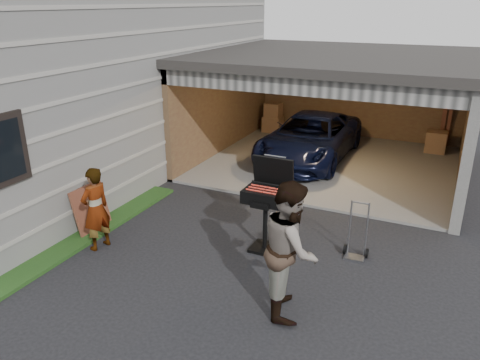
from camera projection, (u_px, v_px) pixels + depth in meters
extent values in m
plane|color=black|center=(177.00, 278.00, 7.38)|extent=(80.00, 80.00, 0.00)
cube|color=#474744|center=(59.00, 56.00, 12.16)|extent=(7.00, 11.00, 5.50)
cube|color=#193814|center=(23.00, 275.00, 7.42)|extent=(0.50, 8.00, 0.06)
cube|color=#605E59|center=(331.00, 163.00, 12.56)|extent=(6.50, 6.00, 0.06)
cube|color=#4E3124|center=(358.00, 95.00, 14.56)|extent=(6.50, 0.15, 2.70)
cube|color=#4E3124|center=(469.00, 128.00, 10.83)|extent=(0.15, 6.00, 2.70)
cube|color=#4E3124|center=(225.00, 104.00, 13.35)|extent=(0.15, 6.00, 2.70)
cube|color=#2D2B28|center=(339.00, 57.00, 11.57)|extent=(6.80, 6.30, 0.20)
cube|color=#474744|center=(301.00, 86.00, 9.20)|extent=(6.50, 0.16, 0.36)
cube|color=silver|center=(319.00, 73.00, 10.20)|extent=(6.00, 2.40, 0.06)
cube|color=#474744|center=(466.00, 165.00, 8.35)|extent=(0.20, 0.18, 2.70)
cube|color=brown|center=(273.00, 124.00, 15.33)|extent=(0.60, 0.50, 0.50)
cube|color=brown|center=(273.00, 110.00, 15.16)|extent=(0.50, 0.45, 0.45)
cube|color=brown|center=(436.00, 142.00, 13.25)|extent=(0.55, 0.50, 0.60)
cube|color=brown|center=(449.00, 109.00, 13.38)|extent=(0.24, 0.43, 2.20)
imported|color=black|center=(310.00, 140.00, 12.54)|extent=(2.02, 4.35, 1.21)
imported|color=silver|center=(96.00, 209.00, 8.05)|extent=(0.45, 0.60, 1.50)
imported|color=#46311B|center=(291.00, 249.00, 6.32)|extent=(1.02, 1.14, 1.94)
cube|color=black|center=(265.00, 248.00, 8.24)|extent=(0.46, 0.46, 0.06)
cylinder|color=black|center=(265.00, 224.00, 8.07)|extent=(0.08, 0.08, 0.93)
cube|color=black|center=(266.00, 196.00, 7.88)|extent=(0.73, 0.51, 0.22)
cube|color=#59595B|center=(266.00, 191.00, 7.84)|extent=(0.66, 0.44, 0.02)
cube|color=black|center=(273.00, 171.00, 8.02)|extent=(0.73, 0.13, 0.51)
cylinder|color=white|center=(283.00, 241.00, 8.08)|extent=(0.34, 0.34, 0.42)
cube|color=brown|center=(91.00, 209.00, 8.77)|extent=(0.23, 0.82, 0.90)
cube|color=slate|center=(354.00, 258.00, 7.94)|extent=(0.34, 0.22, 0.04)
cylinder|color=black|center=(345.00, 249.00, 8.09)|extent=(0.04, 0.17, 0.17)
cylinder|color=black|center=(367.00, 253.00, 7.95)|extent=(0.04, 0.17, 0.17)
cylinder|color=slate|center=(350.00, 227.00, 7.91)|extent=(0.03, 0.03, 0.99)
cylinder|color=slate|center=(367.00, 230.00, 7.81)|extent=(0.03, 0.03, 0.99)
cylinder|color=slate|center=(361.00, 203.00, 7.69)|extent=(0.28, 0.04, 0.03)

